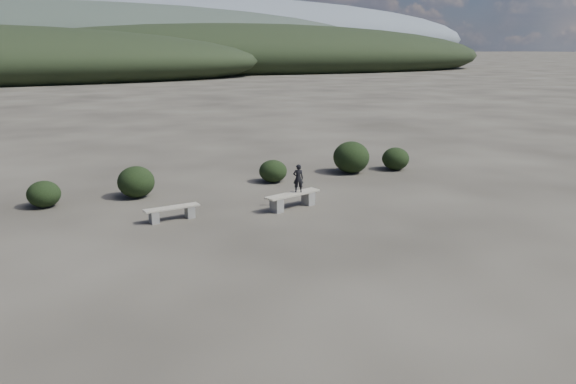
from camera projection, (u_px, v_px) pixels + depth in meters
name	position (u px, v px, depth m)	size (l,w,h in m)	color
ground	(325.00, 276.00, 12.81)	(1200.00, 1200.00, 0.00)	#2C2822
bench_left	(172.00, 212.00, 16.89)	(1.72, 0.59, 0.42)	gray
bench_right	(293.00, 199.00, 18.16)	(2.04, 1.01, 0.50)	gray
seated_person	(298.00, 178.00, 18.14)	(0.34, 0.22, 0.92)	black
shrub_a	(44.00, 194.00, 18.27)	(1.06, 1.06, 0.87)	black
shrub_b	(136.00, 182.00, 19.45)	(1.27, 1.27, 1.09)	black
shrub_c	(273.00, 171.00, 21.68)	(1.08, 1.08, 0.87)	black
shrub_d	(351.00, 157.00, 23.24)	(1.50, 1.50, 1.31)	black
shrub_e	(396.00, 159.00, 23.86)	(1.15, 1.15, 0.96)	black
mountain_ridges	(45.00, 37.00, 311.01)	(500.00, 400.00, 56.00)	black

